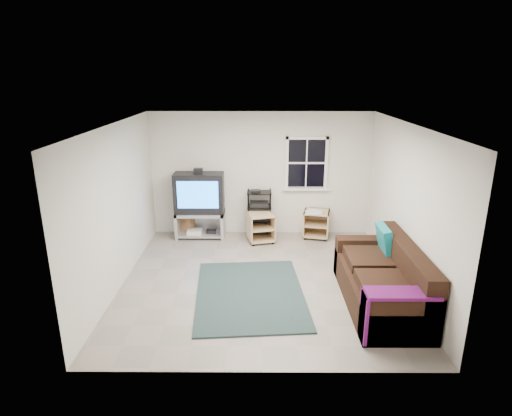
{
  "coord_description": "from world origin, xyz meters",
  "views": [
    {
      "loc": [
        -0.05,
        -6.48,
        3.35
      ],
      "look_at": [
        -0.09,
        0.4,
        1.16
      ],
      "focal_mm": 30.0,
      "sensor_mm": 36.0,
      "label": 1
    }
  ],
  "objects_px": {
    "side_table_right": "(316,222)",
    "tv_unit": "(199,200)",
    "av_rack": "(259,216)",
    "side_table_left": "(260,226)",
    "sofa": "(383,282)"
  },
  "relations": [
    {
      "from": "tv_unit",
      "to": "side_table_left",
      "type": "relative_size",
      "value": 2.43
    },
    {
      "from": "av_rack",
      "to": "side_table_left",
      "type": "relative_size",
      "value": 1.64
    },
    {
      "from": "tv_unit",
      "to": "side_table_left",
      "type": "height_order",
      "value": "tv_unit"
    },
    {
      "from": "side_table_right",
      "to": "tv_unit",
      "type": "bearing_deg",
      "value": -179.48
    },
    {
      "from": "av_rack",
      "to": "side_table_right",
      "type": "xyz_separation_m",
      "value": [
        1.21,
        -0.05,
        -0.1
      ]
    },
    {
      "from": "tv_unit",
      "to": "side_table_right",
      "type": "relative_size",
      "value": 2.41
    },
    {
      "from": "av_rack",
      "to": "side_table_right",
      "type": "bearing_deg",
      "value": -2.36
    },
    {
      "from": "tv_unit",
      "to": "side_table_right",
      "type": "distance_m",
      "value": 2.5
    },
    {
      "from": "tv_unit",
      "to": "sofa",
      "type": "relative_size",
      "value": 0.66
    },
    {
      "from": "side_table_right",
      "to": "av_rack",
      "type": "bearing_deg",
      "value": 177.64
    },
    {
      "from": "side_table_left",
      "to": "side_table_right",
      "type": "bearing_deg",
      "value": 11.39
    },
    {
      "from": "side_table_left",
      "to": "sofa",
      "type": "height_order",
      "value": "sofa"
    },
    {
      "from": "sofa",
      "to": "av_rack",
      "type": "bearing_deg",
      "value": 123.25
    },
    {
      "from": "av_rack",
      "to": "side_table_left",
      "type": "height_order",
      "value": "av_rack"
    },
    {
      "from": "side_table_left",
      "to": "tv_unit",
      "type": "bearing_deg",
      "value": 170.31
    }
  ]
}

